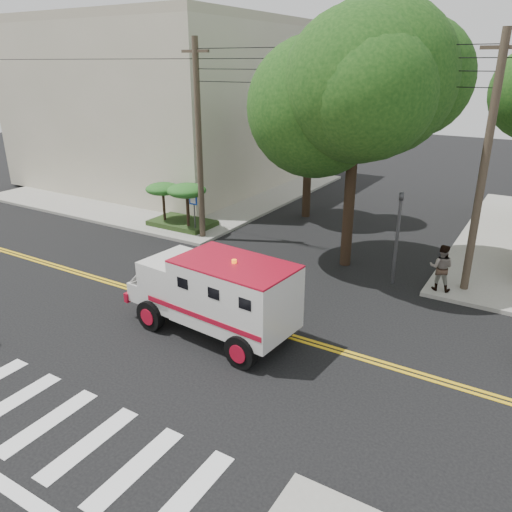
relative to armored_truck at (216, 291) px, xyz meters
The scene contains 12 objects.
ground 1.82m from the armored_truck, 103.08° to the left, with size 100.00×100.00×0.00m, color black.
sidewalk_nw 20.06m from the armored_truck, 133.37° to the left, with size 17.00×17.00×0.15m, color gray.
building_left 22.78m from the armored_truck, 134.45° to the left, with size 16.00×14.00×10.00m, color #B3AD93.
utility_pole_left 9.64m from the armored_truck, 129.67° to the left, with size 0.28×0.28×9.00m, color #382D23.
utility_pole_right 9.92m from the armored_truck, 50.11° to the left, with size 0.28×0.28×9.00m, color #382D23.
tree_main 9.40m from the armored_truck, 76.85° to the left, with size 6.08×5.70×9.85m.
tree_left 13.83m from the armored_truck, 102.83° to the left, with size 4.48×4.20×7.70m.
traffic_signal 7.58m from the armored_truck, 61.85° to the left, with size 0.15×0.18×3.60m.
accessibility_sign 9.68m from the armored_truck, 131.75° to the left, with size 0.45×0.10×2.02m.
palm_planter 10.86m from the armored_truck, 135.03° to the left, with size 3.52×2.63×2.36m.
armored_truck is the anchor object (origin of this frame).
pedestrian_b 8.49m from the armored_truck, 51.68° to the left, with size 0.85×0.66×1.74m, color gray.
Camera 1 is at (8.39, -12.15, 7.98)m, focal length 35.00 mm.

